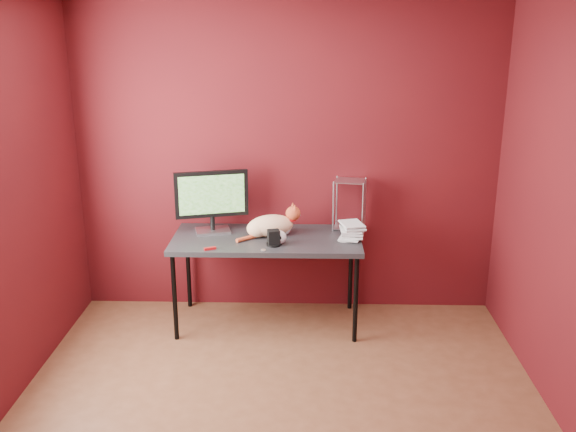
{
  "coord_description": "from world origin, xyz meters",
  "views": [
    {
      "loc": [
        0.16,
        -3.45,
        2.44
      ],
      "look_at": [
        0.03,
        1.15,
        1.0
      ],
      "focal_mm": 40.0,
      "sensor_mm": 36.0,
      "label": 1
    }
  ],
  "objects_px": {
    "desk": "(267,243)",
    "speaker": "(274,238)",
    "cat": "(271,225)",
    "skull_mug": "(279,237)",
    "book_stack": "(344,156)",
    "monitor": "(212,198)"
  },
  "relations": [
    {
      "from": "desk",
      "to": "monitor",
      "type": "distance_m",
      "value": 0.57
    },
    {
      "from": "desk",
      "to": "book_stack",
      "type": "bearing_deg",
      "value": 2.37
    },
    {
      "from": "monitor",
      "to": "speaker",
      "type": "bearing_deg",
      "value": -46.17
    },
    {
      "from": "skull_mug",
      "to": "desk",
      "type": "bearing_deg",
      "value": 145.76
    },
    {
      "from": "desk",
      "to": "monitor",
      "type": "xyz_separation_m",
      "value": [
        -0.45,
        0.13,
        0.34
      ]
    },
    {
      "from": "desk",
      "to": "speaker",
      "type": "xyz_separation_m",
      "value": [
        0.07,
        -0.18,
        0.11
      ]
    },
    {
      "from": "skull_mug",
      "to": "speaker",
      "type": "bearing_deg",
      "value": -120.71
    },
    {
      "from": "cat",
      "to": "book_stack",
      "type": "distance_m",
      "value": 0.8
    },
    {
      "from": "cat",
      "to": "skull_mug",
      "type": "relative_size",
      "value": 4.27
    },
    {
      "from": "monitor",
      "to": "speaker",
      "type": "distance_m",
      "value": 0.64
    },
    {
      "from": "skull_mug",
      "to": "book_stack",
      "type": "height_order",
      "value": "book_stack"
    },
    {
      "from": "desk",
      "to": "book_stack",
      "type": "xyz_separation_m",
      "value": [
        0.6,
        0.02,
        0.71
      ]
    },
    {
      "from": "cat",
      "to": "speaker",
      "type": "distance_m",
      "value": 0.23
    },
    {
      "from": "monitor",
      "to": "book_stack",
      "type": "height_order",
      "value": "book_stack"
    },
    {
      "from": "cat",
      "to": "skull_mug",
      "type": "height_order",
      "value": "cat"
    },
    {
      "from": "cat",
      "to": "speaker",
      "type": "height_order",
      "value": "cat"
    },
    {
      "from": "monitor",
      "to": "book_stack",
      "type": "distance_m",
      "value": 1.12
    },
    {
      "from": "desk",
      "to": "speaker",
      "type": "distance_m",
      "value": 0.22
    },
    {
      "from": "cat",
      "to": "skull_mug",
      "type": "distance_m",
      "value": 0.21
    },
    {
      "from": "book_stack",
      "to": "desk",
      "type": "bearing_deg",
      "value": -177.63
    },
    {
      "from": "desk",
      "to": "skull_mug",
      "type": "height_order",
      "value": "skull_mug"
    },
    {
      "from": "monitor",
      "to": "skull_mug",
      "type": "distance_m",
      "value": 0.66
    }
  ]
}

